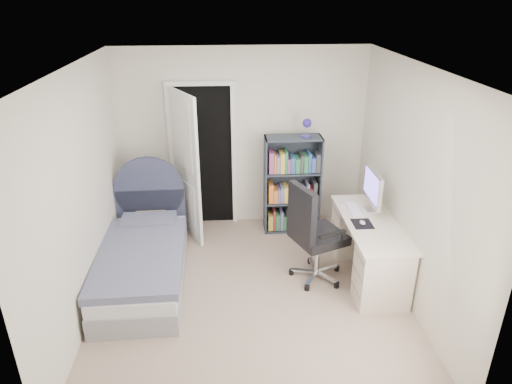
{
  "coord_description": "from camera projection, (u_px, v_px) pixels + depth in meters",
  "views": [
    {
      "loc": [
        -0.24,
        -4.26,
        3.16
      ],
      "look_at": [
        0.09,
        0.35,
        1.09
      ],
      "focal_mm": 32.0,
      "sensor_mm": 36.0,
      "label": 1
    }
  ],
  "objects": [
    {
      "name": "room_shell",
      "position": [
        250.0,
        192.0,
        4.68
      ],
      "size": [
        3.5,
        3.7,
        2.6
      ],
      "color": "gray",
      "rests_on": "ground"
    },
    {
      "name": "door",
      "position": [
        192.0,
        161.0,
        6.12
      ],
      "size": [
        0.92,
        0.75,
        2.06
      ],
      "color": "black",
      "rests_on": "ground"
    },
    {
      "name": "bed",
      "position": [
        144.0,
        258.0,
        5.33
      ],
      "size": [
        0.98,
        1.99,
        1.21
      ],
      "color": "gray",
      "rests_on": "ground"
    },
    {
      "name": "nightstand",
      "position": [
        152.0,
        214.0,
        6.18
      ],
      "size": [
        0.38,
        0.38,
        0.56
      ],
      "color": "tan",
      "rests_on": "ground"
    },
    {
      "name": "floor_lamp",
      "position": [
        185.0,
        195.0,
        6.39
      ],
      "size": [
        0.18,
        0.18,
        1.27
      ],
      "color": "silver",
      "rests_on": "ground"
    },
    {
      "name": "bookcase",
      "position": [
        292.0,
        188.0,
        6.32
      ],
      "size": [
        0.76,
        0.33,
        1.62
      ],
      "color": "#343B47",
      "rests_on": "ground"
    },
    {
      "name": "desk",
      "position": [
        368.0,
        246.0,
        5.35
      ],
      "size": [
        0.6,
        1.49,
        1.22
      ],
      "color": "beige",
      "rests_on": "ground"
    },
    {
      "name": "office_chair",
      "position": [
        312.0,
        230.0,
        5.15
      ],
      "size": [
        0.7,
        0.7,
        1.21
      ],
      "color": "silver",
      "rests_on": "ground"
    }
  ]
}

